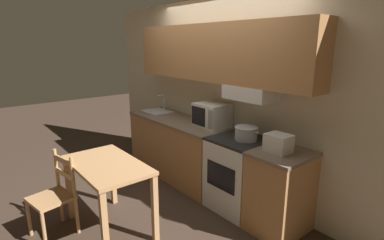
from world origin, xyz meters
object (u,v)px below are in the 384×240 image
object	(u,v)px
microwave	(212,115)
toaster	(278,143)
stove_range	(239,174)
dining_table	(108,174)
chair_left_of_table	(54,196)
cooking_pot	(246,133)
sink_basin	(157,111)

from	to	relation	value
microwave	toaster	bearing A→B (deg)	-6.97
stove_range	dining_table	size ratio (longest dim) A/B	0.85
stove_range	microwave	bearing A→B (deg)	169.49
stove_range	dining_table	world-z (taller)	stove_range
microwave	chair_left_of_table	bearing A→B (deg)	-97.48
toaster	dining_table	distance (m)	1.79
stove_range	chair_left_of_table	size ratio (longest dim) A/B	1.02
cooking_pot	microwave	xyz separation A→B (m)	(-0.68, 0.10, 0.07)
microwave	dining_table	size ratio (longest dim) A/B	0.41
cooking_pot	chair_left_of_table	world-z (taller)	cooking_pot
cooking_pot	sink_basin	size ratio (longest dim) A/B	0.76
sink_basin	chair_left_of_table	bearing A→B (deg)	-64.13
sink_basin	dining_table	size ratio (longest dim) A/B	0.43
stove_range	sink_basin	bearing A→B (deg)	-180.00
sink_basin	dining_table	xyz separation A→B (m)	(1.19, -1.39, -0.27)
chair_left_of_table	sink_basin	bearing A→B (deg)	105.31
sink_basin	stove_range	bearing A→B (deg)	0.00
toaster	chair_left_of_table	size ratio (longest dim) A/B	0.30
microwave	dining_table	distance (m)	1.56
cooking_pot	microwave	size ratio (longest dim) A/B	0.81
microwave	chair_left_of_table	world-z (taller)	microwave
stove_range	chair_left_of_table	bearing A→B (deg)	-114.75
cooking_pot	dining_table	world-z (taller)	cooking_pot
microwave	chair_left_of_table	xyz separation A→B (m)	(-0.26, -1.98, -0.62)
cooking_pot	sink_basin	bearing A→B (deg)	-179.62
toaster	dining_table	size ratio (longest dim) A/B	0.24
sink_basin	dining_table	world-z (taller)	sink_basin
dining_table	stove_range	bearing A→B (deg)	67.67
stove_range	sink_basin	xyz separation A→B (m)	(-1.76, -0.00, 0.46)
toaster	dining_table	world-z (taller)	toaster
stove_range	toaster	world-z (taller)	toaster
microwave	sink_basin	distance (m)	1.18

